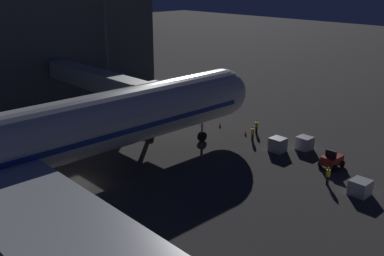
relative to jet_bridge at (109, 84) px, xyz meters
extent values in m
plane|color=#383533|center=(-13.38, 13.14, -5.47)|extent=(320.00, 320.00, 0.00)
sphere|color=silver|center=(-13.38, -7.65, 0.03)|extent=(5.65, 5.65, 5.65)
cube|color=black|center=(-13.38, -5.92, 1.04)|extent=(3.17, 1.40, 0.90)
cylinder|color=#B7BABF|center=(-22.93, 20.07, -2.81)|extent=(2.66, 5.37, 2.66)
cylinder|color=black|center=(-22.93, 17.38, -2.81)|extent=(2.26, 0.15, 2.26)
cylinder|color=#B7BABF|center=(-13.38, -4.15, -3.26)|extent=(0.28, 0.28, 2.02)
cylinder|color=black|center=(-13.38, -4.15, -4.87)|extent=(0.45, 1.20, 1.20)
cylinder|color=black|center=(-17.58, 21.42, -4.87)|extent=(0.45, 1.20, 1.20)
cube|color=#9E9E99|center=(2.48, 0.00, 0.03)|extent=(23.53, 2.60, 2.50)
cube|color=#9E9E99|center=(-9.28, 0.00, 0.03)|extent=(3.20, 3.40, 3.00)
cube|color=black|center=(-10.68, 0.00, 0.03)|extent=(0.70, 3.20, 2.70)
cylinder|color=#B7BABF|center=(-8.28, 0.00, -3.35)|extent=(0.56, 0.56, 4.25)
cylinder|color=black|center=(-8.88, 0.00, -5.17)|extent=(0.25, 0.60, 0.60)
cylinder|color=black|center=(-7.68, 0.00, -5.17)|extent=(0.25, 0.60, 0.60)
cylinder|color=#59595E|center=(12.12, -7.72, 3.39)|extent=(0.40, 0.40, 17.72)
cube|color=maroon|center=(-28.12, -8.62, -4.67)|extent=(1.50, 2.22, 0.90)
cube|color=black|center=(-28.12, -8.28, -3.87)|extent=(1.20, 0.20, 0.70)
cylinder|color=black|center=(-28.93, -9.40, -5.12)|extent=(0.24, 0.70, 0.70)
cylinder|color=black|center=(-27.31, -9.40, -5.12)|extent=(0.24, 0.70, 0.70)
cylinder|color=black|center=(-28.93, -7.84, -5.12)|extent=(0.24, 0.70, 0.70)
cylinder|color=black|center=(-27.31, -7.84, -5.12)|extent=(0.24, 0.70, 0.70)
cube|color=#B7BABF|center=(-23.33, -10.90, -4.73)|extent=(1.63, 1.52, 1.49)
cube|color=#B7BABF|center=(-21.62, -8.09, -4.67)|extent=(1.62, 1.56, 1.61)
cube|color=#B7BABF|center=(-33.12, -4.93, -4.76)|extent=(1.65, 1.72, 1.43)
cylinder|color=black|center=(-29.98, -4.66, -5.05)|extent=(0.28, 0.28, 0.85)
cylinder|color=yellow|center=(-29.98, -4.66, -4.28)|extent=(0.40, 0.40, 0.69)
sphere|color=tan|center=(-29.98, -4.66, -3.82)|extent=(0.24, 0.24, 0.24)
sphere|color=white|center=(-29.98, -4.66, -3.77)|extent=(0.23, 0.23, 0.23)
cylinder|color=black|center=(-17.39, -8.78, -5.07)|extent=(0.28, 0.28, 0.81)
cylinder|color=yellow|center=(-17.39, -8.78, -4.33)|extent=(0.40, 0.40, 0.68)
sphere|color=tan|center=(-17.39, -8.78, -3.86)|extent=(0.24, 0.24, 0.24)
sphere|color=yellow|center=(-17.39, -8.78, -3.81)|extent=(0.23, 0.23, 0.23)
cylinder|color=black|center=(-15.98, -11.28, -5.05)|extent=(0.28, 0.28, 0.85)
cylinder|color=yellow|center=(-15.98, -11.28, -4.33)|extent=(0.40, 0.40, 0.58)
sphere|color=tan|center=(-15.98, -11.28, -3.92)|extent=(0.24, 0.24, 0.24)
sphere|color=orange|center=(-15.98, -11.28, -3.87)|extent=(0.23, 0.23, 0.23)
cone|color=orange|center=(-15.58, -9.65, -5.20)|extent=(0.36, 0.36, 0.55)
cone|color=orange|center=(-11.18, -9.65, -5.20)|extent=(0.36, 0.36, 0.55)
camera|label=1|loc=(-49.07, 31.19, 13.51)|focal=41.52mm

